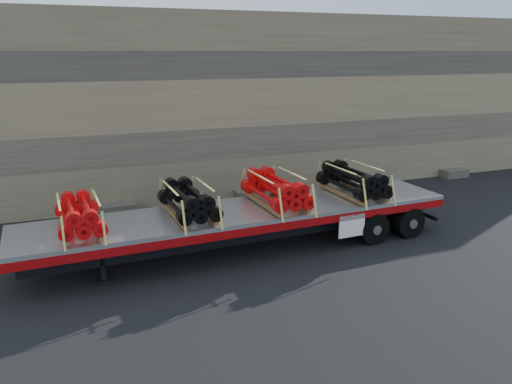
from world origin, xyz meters
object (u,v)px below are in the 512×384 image
bundle_rear (353,182)px  bundle_midfront (188,202)px  bundle_midrear (276,191)px  trailer (244,230)px  bundle_front (79,216)px

bundle_rear → bundle_midfront: bearing=180.0°
bundle_midfront → bundle_midrear: bundle_midrear is taller
trailer → bundle_midrear: size_ratio=5.05×
trailer → bundle_rear: (3.66, 0.15, 1.06)m
trailer → bundle_midfront: 1.93m
bundle_rear → bundle_midrear: bearing=-180.0°
bundle_midfront → bundle_front: bearing=-180.0°
trailer → bundle_front: size_ratio=5.75×
trailer → bundle_front: 4.54m
trailer → bundle_midfront: bearing=180.0°
bundle_front → bundle_rear: size_ratio=0.89×
bundle_midrear → bundle_rear: size_ratio=1.01×
trailer → bundle_rear: bundle_rear is taller
bundle_midfront → bundle_midrear: (2.63, 0.11, 0.03)m
bundle_front → bundle_midfront: 2.80m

